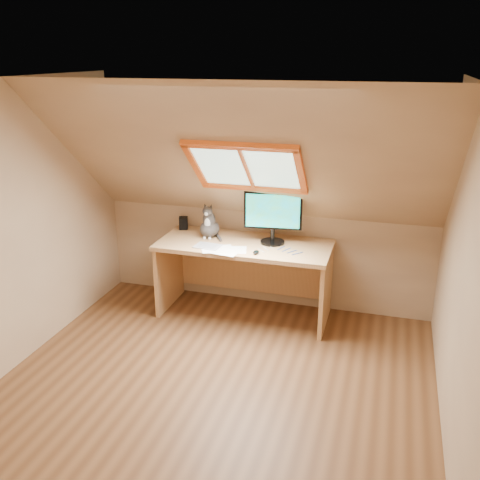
% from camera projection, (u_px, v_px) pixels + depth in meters
% --- Properties ---
extents(ground, '(3.50, 3.50, 0.00)m').
position_uv_depth(ground, '(211.00, 392.00, 4.29)').
color(ground, brown).
rests_on(ground, ground).
extents(room_shell, '(3.52, 3.52, 2.41)m').
position_uv_depth(room_shell, '(203.00, 226.00, 3.74)').
color(room_shell, tan).
rests_on(room_shell, ground).
extents(desk, '(1.72, 0.75, 0.79)m').
position_uv_depth(desk, '(246.00, 262.00, 5.46)').
color(desk, tan).
rests_on(desk, ground).
extents(monitor, '(0.57, 0.24, 0.52)m').
position_uv_depth(monitor, '(273.00, 214.00, 5.21)').
color(monitor, black).
rests_on(monitor, desk).
extents(cat, '(0.20, 0.24, 0.36)m').
position_uv_depth(cat, '(209.00, 225.00, 5.45)').
color(cat, '#453F3D').
rests_on(cat, desk).
extents(desk_speaker, '(0.12, 0.12, 0.13)m').
position_uv_depth(desk_speaker, '(183.00, 223.00, 5.72)').
color(desk_speaker, black).
rests_on(desk_speaker, desk).
extents(graphics_tablet, '(0.27, 0.20, 0.01)m').
position_uv_depth(graphics_tablet, '(208.00, 246.00, 5.21)').
color(graphics_tablet, '#B2B2B7').
rests_on(graphics_tablet, desk).
extents(mouse, '(0.05, 0.09, 0.03)m').
position_uv_depth(mouse, '(256.00, 252.00, 5.03)').
color(mouse, black).
rests_on(mouse, desk).
extents(papers, '(0.35, 0.30, 0.01)m').
position_uv_depth(papers, '(226.00, 250.00, 5.11)').
color(papers, white).
rests_on(papers, desk).
extents(cables, '(0.51, 0.26, 0.01)m').
position_uv_depth(cables, '(279.00, 250.00, 5.11)').
color(cables, silver).
rests_on(cables, desk).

